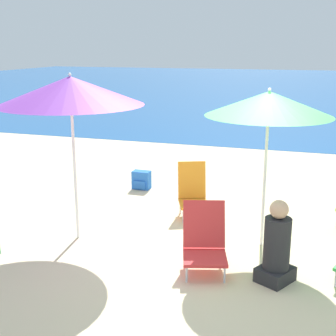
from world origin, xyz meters
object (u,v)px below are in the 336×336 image
(person_seated_near, at_px, (277,248))
(beach_chair_red, at_px, (204,240))
(beach_chair_orange, at_px, (193,191))
(beach_umbrella_green, at_px, (269,104))
(water_bottle, at_px, (199,229))
(beach_umbrella_purple, at_px, (71,91))
(backpack_blue, at_px, (141,180))

(person_seated_near, bearing_deg, beach_chair_red, -155.67)
(beach_chair_orange, bearing_deg, beach_umbrella_green, -57.34)
(beach_chair_red, bearing_deg, water_bottle, 90.52)
(beach_umbrella_purple, height_order, person_seated_near, beach_umbrella_purple)
(beach_chair_red, xyz_separation_m, backpack_blue, (-1.80, 2.69, -0.19))
(backpack_blue, bearing_deg, water_bottle, -48.77)
(beach_umbrella_green, bearing_deg, beach_umbrella_purple, -167.82)
(beach_umbrella_purple, xyz_separation_m, backpack_blue, (0.02, 2.33, -1.80))
(person_seated_near, xyz_separation_m, backpack_blue, (-2.62, 2.75, -0.24))
(beach_umbrella_green, bearing_deg, backpack_blue, 142.42)
(beach_umbrella_green, bearing_deg, water_bottle, 173.57)
(water_bottle, bearing_deg, backpack_blue, 131.23)
(beach_umbrella_purple, height_order, beach_chair_red, beach_umbrella_purple)
(beach_umbrella_green, bearing_deg, beach_chair_orange, 144.94)
(beach_umbrella_purple, height_order, beach_chair_orange, beach_umbrella_purple)
(beach_chair_orange, bearing_deg, beach_chair_red, -93.05)
(beach_chair_red, height_order, water_bottle, beach_chair_red)
(beach_chair_orange, bearing_deg, backpack_blue, 117.92)
(beach_umbrella_green, relative_size, water_bottle, 9.86)
(beach_chair_orange, height_order, beach_chair_red, beach_chair_orange)
(beach_chair_red, bearing_deg, beach_umbrella_purple, 152.51)
(beach_umbrella_purple, distance_m, beach_chair_red, 2.46)
(beach_umbrella_green, xyz_separation_m, person_seated_near, (0.26, -0.93, -1.43))
(water_bottle, bearing_deg, beach_umbrella_purple, -158.25)
(beach_umbrella_purple, relative_size, backpack_blue, 6.67)
(beach_chair_red, distance_m, water_bottle, 1.04)
(beach_umbrella_purple, height_order, beach_umbrella_green, beach_umbrella_purple)
(person_seated_near, distance_m, water_bottle, 1.55)
(beach_chair_red, xyz_separation_m, water_bottle, (-0.30, 0.96, -0.27))
(beach_chair_red, bearing_deg, beach_umbrella_green, 40.82)
(beach_umbrella_green, xyz_separation_m, beach_chair_orange, (-1.14, 0.80, -1.45))
(beach_umbrella_purple, xyz_separation_m, person_seated_near, (2.64, -0.42, -1.57))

